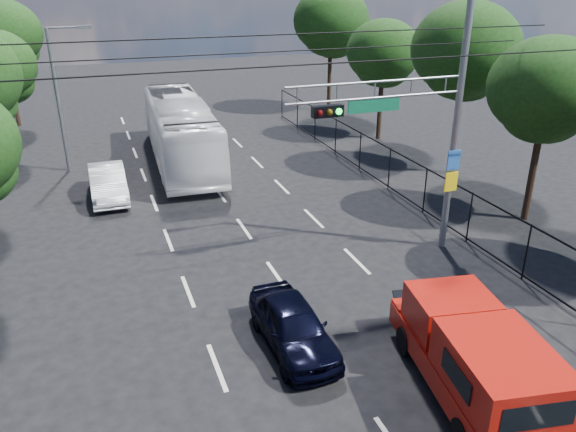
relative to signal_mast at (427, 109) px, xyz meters
name	(u,v)px	position (x,y,z in m)	size (l,w,h in m)	color
lane_markings	(231,210)	(-5.28, 6.01, -5.24)	(6.12, 38.00, 0.01)	beige
signal_mast	(427,109)	(0.00, 0.00, 0.00)	(6.43, 0.39, 9.50)	slate
streetlight_left	(61,94)	(-11.62, 14.01, -1.30)	(2.09, 0.22, 7.08)	slate
utility_wires	(266,50)	(-5.28, 0.84, 1.99)	(22.00, 5.04, 0.74)	black
fence_right	(410,181)	(2.32, 4.18, -4.21)	(0.06, 34.03, 2.00)	black
tree_right_b	(546,96)	(5.93, 1.03, -0.19)	(4.50, 4.50, 7.31)	black
tree_right_c	(465,57)	(6.53, 7.03, 0.49)	(5.10, 5.10, 8.29)	black
tree_right_d	(383,57)	(6.13, 14.03, -0.39)	(4.32, 4.32, 7.02)	black
tree_right_e	(331,26)	(6.33, 22.03, 0.69)	(5.28, 5.28, 8.58)	black
tree_left_e	(3,39)	(-14.87, 25.03, 0.29)	(4.92, 4.92, 7.99)	black
red_pickup	(474,356)	(-2.80, -7.04, -4.11)	(2.98, 5.94, 2.12)	black
navy_hatchback	(293,326)	(-6.13, -3.83, -4.58)	(1.57, 3.91, 1.33)	black
white_bus	(181,131)	(-6.01, 13.47, -3.55)	(2.84, 12.15, 3.38)	white
white_van	(108,183)	(-10.08, 9.35, -4.52)	(1.52, 4.37, 1.44)	white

